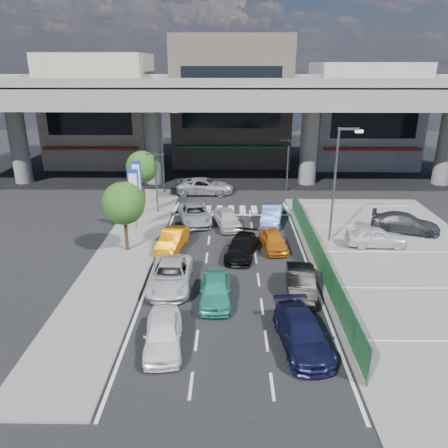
{
  "coord_description": "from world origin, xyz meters",
  "views": [
    {
      "loc": [
        -0.1,
        -22.88,
        11.94
      ],
      "look_at": [
        -0.48,
        3.96,
        2.01
      ],
      "focal_mm": 35.0,
      "sensor_mm": 36.0,
      "label": 1
    }
  ],
  "objects_px": {
    "van_white_back_left": "(163,333)",
    "crossing_wagon_silver": "(205,186)",
    "sedan_white_mid_left": "(170,276)",
    "hatch_black_mid_right": "(301,283)",
    "taxi_orange_right": "(273,240)",
    "traffic_cone": "(316,250)",
    "taxi_orange_left": "(173,239)",
    "sedan_white_front_mid": "(227,219)",
    "taxi_teal_mid": "(215,290)",
    "traffic_light_right": "(288,151)",
    "signboard_far": "(137,181)",
    "traffic_light_left": "(155,167)",
    "parked_sedan_dgrey": "(405,223)",
    "sedan_black_mid": "(242,247)",
    "tree_far": "(142,167)",
    "signboard_near": "(134,191)",
    "parked_sedan_white": "(376,237)",
    "street_lamp_right": "(338,176)",
    "minivan_navy_back": "(302,333)",
    "kei_truck_front_right": "(272,215)",
    "street_lamp_left": "(164,144)"
  },
  "relations": [
    {
      "from": "minivan_navy_back",
      "to": "sedan_black_mid",
      "type": "height_order",
      "value": "minivan_navy_back"
    },
    {
      "from": "taxi_orange_left",
      "to": "sedan_white_front_mid",
      "type": "bearing_deg",
      "value": 57.12
    },
    {
      "from": "taxi_orange_left",
      "to": "parked_sedan_white",
      "type": "bearing_deg",
      "value": 10.37
    },
    {
      "from": "sedan_white_mid_left",
      "to": "crossing_wagon_silver",
      "type": "xyz_separation_m",
      "value": [
        0.87,
        18.74,
        0.08
      ]
    },
    {
      "from": "taxi_orange_left",
      "to": "sedan_white_front_mid",
      "type": "relative_size",
      "value": 1.0
    },
    {
      "from": "taxi_orange_left",
      "to": "parked_sedan_dgrey",
      "type": "distance_m",
      "value": 17.28
    },
    {
      "from": "taxi_orange_right",
      "to": "crossing_wagon_silver",
      "type": "height_order",
      "value": "crossing_wagon_silver"
    },
    {
      "from": "sedan_white_mid_left",
      "to": "traffic_cone",
      "type": "xyz_separation_m",
      "value": [
        9.04,
        4.45,
        -0.29
      ]
    },
    {
      "from": "taxi_orange_right",
      "to": "street_lamp_left",
      "type": "bearing_deg",
      "value": 117.38
    },
    {
      "from": "street_lamp_right",
      "to": "van_white_back_left",
      "type": "relative_size",
      "value": 1.98
    },
    {
      "from": "taxi_teal_mid",
      "to": "hatch_black_mid_right",
      "type": "bearing_deg",
      "value": 9.69
    },
    {
      "from": "taxi_teal_mid",
      "to": "kei_truck_front_right",
      "type": "distance_m",
      "value": 12.85
    },
    {
      "from": "sedan_black_mid",
      "to": "parked_sedan_dgrey",
      "type": "relative_size",
      "value": 0.88
    },
    {
      "from": "sedan_white_mid_left",
      "to": "hatch_black_mid_right",
      "type": "distance_m",
      "value": 7.26
    },
    {
      "from": "sedan_black_mid",
      "to": "sedan_white_front_mid",
      "type": "xyz_separation_m",
      "value": [
        -0.97,
        5.39,
        0.07
      ]
    },
    {
      "from": "tree_far",
      "to": "traffic_cone",
      "type": "height_order",
      "value": "tree_far"
    },
    {
      "from": "street_lamp_right",
      "to": "tree_far",
      "type": "relative_size",
      "value": 1.67
    },
    {
      "from": "traffic_light_left",
      "to": "parked_sedan_dgrey",
      "type": "xyz_separation_m",
      "value": [
        19.18,
        -4.21,
        -3.17
      ]
    },
    {
      "from": "taxi_teal_mid",
      "to": "taxi_orange_left",
      "type": "distance_m",
      "value": 7.66
    },
    {
      "from": "taxi_orange_left",
      "to": "crossing_wagon_silver",
      "type": "height_order",
      "value": "crossing_wagon_silver"
    },
    {
      "from": "taxi_orange_right",
      "to": "crossing_wagon_silver",
      "type": "relative_size",
      "value": 0.67
    },
    {
      "from": "sedan_white_mid_left",
      "to": "parked_sedan_white",
      "type": "relative_size",
      "value": 1.22
    },
    {
      "from": "taxi_orange_right",
      "to": "crossing_wagon_silver",
      "type": "distance_m",
      "value": 14.34
    },
    {
      "from": "traffic_light_right",
      "to": "minivan_navy_back",
      "type": "height_order",
      "value": "traffic_light_right"
    },
    {
      "from": "taxi_teal_mid",
      "to": "traffic_light_right",
      "type": "bearing_deg",
      "value": 73.12
    },
    {
      "from": "signboard_near",
      "to": "parked_sedan_white",
      "type": "bearing_deg",
      "value": -9.93
    },
    {
      "from": "sedan_black_mid",
      "to": "kei_truck_front_right",
      "type": "relative_size",
      "value": 1.02
    },
    {
      "from": "sedan_white_mid_left",
      "to": "taxi_orange_left",
      "type": "xyz_separation_m",
      "value": [
        -0.56,
        5.4,
        -0.02
      ]
    },
    {
      "from": "traffic_light_right",
      "to": "signboard_far",
      "type": "relative_size",
      "value": 1.11
    },
    {
      "from": "tree_far",
      "to": "sedan_white_front_mid",
      "type": "bearing_deg",
      "value": -37.49
    },
    {
      "from": "sedan_black_mid",
      "to": "van_white_back_left",
      "type": "bearing_deg",
      "value": -99.79
    },
    {
      "from": "traffic_light_right",
      "to": "crossing_wagon_silver",
      "type": "distance_m",
      "value": 8.74
    },
    {
      "from": "sedan_white_front_mid",
      "to": "parked_sedan_dgrey",
      "type": "height_order",
      "value": "parked_sedan_dgrey"
    },
    {
      "from": "street_lamp_left",
      "to": "signboard_near",
      "type": "bearing_deg",
      "value": -94.99
    },
    {
      "from": "traffic_light_right",
      "to": "signboard_far",
      "type": "xyz_separation_m",
      "value": [
        -13.1,
        -8.01,
        -0.87
      ]
    },
    {
      "from": "signboard_near",
      "to": "hatch_black_mid_right",
      "type": "xyz_separation_m",
      "value": [
        10.99,
        -9.64,
        -2.37
      ]
    },
    {
      "from": "parked_sedan_dgrey",
      "to": "van_white_back_left",
      "type": "bearing_deg",
      "value": 151.23
    },
    {
      "from": "traffic_light_right",
      "to": "sedan_black_mid",
      "type": "height_order",
      "value": "traffic_light_right"
    },
    {
      "from": "taxi_orange_right",
      "to": "parked_sedan_dgrey",
      "type": "relative_size",
      "value": 0.77
    },
    {
      "from": "taxi_teal_mid",
      "to": "kei_truck_front_right",
      "type": "xyz_separation_m",
      "value": [
        4.04,
        12.19,
        0.0
      ]
    },
    {
      "from": "traffic_light_right",
      "to": "traffic_cone",
      "type": "bearing_deg",
      "value": -89.63
    },
    {
      "from": "hatch_black_mid_right",
      "to": "sedan_black_mid",
      "type": "height_order",
      "value": "hatch_black_mid_right"
    },
    {
      "from": "sedan_white_mid_left",
      "to": "taxi_teal_mid",
      "type": "bearing_deg",
      "value": -32.26
    },
    {
      "from": "hatch_black_mid_right",
      "to": "parked_sedan_dgrey",
      "type": "distance_m",
      "value": 13.17
    },
    {
      "from": "street_lamp_right",
      "to": "taxi_orange_right",
      "type": "bearing_deg",
      "value": -161.66
    },
    {
      "from": "sedan_black_mid",
      "to": "parked_sedan_white",
      "type": "xyz_separation_m",
      "value": [
        9.25,
        1.65,
        0.13
      ]
    },
    {
      "from": "street_lamp_right",
      "to": "parked_sedan_white",
      "type": "relative_size",
      "value": 1.97
    },
    {
      "from": "sedan_black_mid",
      "to": "tree_far",
      "type": "bearing_deg",
      "value": 138.15
    },
    {
      "from": "parked_sedan_white",
      "to": "sedan_white_front_mid",
      "type": "bearing_deg",
      "value": 71.79
    },
    {
      "from": "van_white_back_left",
      "to": "crossing_wagon_silver",
      "type": "relative_size",
      "value": 0.73
    }
  ]
}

